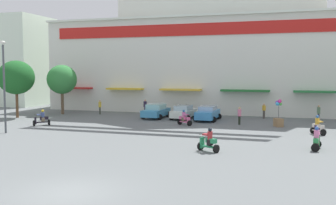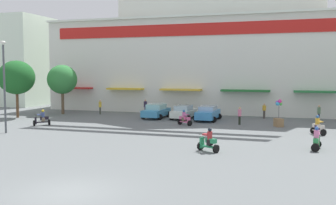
{
  "view_description": "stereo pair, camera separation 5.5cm",
  "coord_description": "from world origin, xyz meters",
  "px_view_note": "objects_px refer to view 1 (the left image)",
  "views": [
    {
      "loc": [
        8.73,
        -13.86,
        5.08
      ],
      "look_at": [
        -0.29,
        14.55,
        2.63
      ],
      "focal_mm": 41.66,
      "sensor_mm": 36.0,
      "label": 1
    },
    {
      "loc": [
        8.78,
        -13.84,
        5.08
      ],
      "look_at": [
        -0.29,
        14.55,
        2.63
      ],
      "focal_mm": 41.66,
      "sensor_mm": 36.0,
      "label": 2
    }
  ],
  "objects_px": {
    "parked_car_1": "(183,112)",
    "streetlamp_near": "(4,80)",
    "scooter_rider_4": "(209,142)",
    "pedestrian_0": "(100,106)",
    "scooter_rider_0": "(184,119)",
    "scooter_rider_3": "(42,119)",
    "scooter_rider_1": "(317,140)",
    "pedestrian_2": "(239,114)",
    "parked_car_0": "(156,111)",
    "pedestrian_1": "(145,106)",
    "scooter_rider_2": "(318,127)",
    "parked_car_2": "(208,113)",
    "plaza_tree_2": "(16,78)",
    "pedestrian_4": "(264,110)",
    "pedestrian_3": "(319,112)",
    "balloon_vendor_cart": "(278,116)",
    "plaza_tree_0": "(62,80)"
  },
  "relations": [
    {
      "from": "parked_car_2",
      "to": "scooter_rider_3",
      "type": "distance_m",
      "value": 16.15
    },
    {
      "from": "plaza_tree_2",
      "to": "pedestrian_4",
      "type": "relative_size",
      "value": 3.83
    },
    {
      "from": "plaza_tree_0",
      "to": "pedestrian_2",
      "type": "bearing_deg",
      "value": -7.67
    },
    {
      "from": "pedestrian_2",
      "to": "scooter_rider_0",
      "type": "bearing_deg",
      "value": -158.79
    },
    {
      "from": "scooter_rider_1",
      "to": "pedestrian_4",
      "type": "relative_size",
      "value": 0.96
    },
    {
      "from": "parked_car_2",
      "to": "scooter_rider_1",
      "type": "distance_m",
      "value": 15.74
    },
    {
      "from": "parked_car_1",
      "to": "scooter_rider_4",
      "type": "xyz_separation_m",
      "value": [
        5.9,
        -15.51,
        -0.1
      ]
    },
    {
      "from": "parked_car_0",
      "to": "scooter_rider_0",
      "type": "distance_m",
      "value": 6.09
    },
    {
      "from": "parked_car_2",
      "to": "scooter_rider_1",
      "type": "xyz_separation_m",
      "value": [
        9.68,
        -12.42,
        -0.14
      ]
    },
    {
      "from": "scooter_rider_2",
      "to": "plaza_tree_0",
      "type": "bearing_deg",
      "value": 166.45
    },
    {
      "from": "scooter_rider_0",
      "to": "scooter_rider_3",
      "type": "relative_size",
      "value": 1.03
    },
    {
      "from": "pedestrian_4",
      "to": "pedestrian_3",
      "type": "bearing_deg",
      "value": -13.64
    },
    {
      "from": "plaza_tree_2",
      "to": "pedestrian_2",
      "type": "bearing_deg",
      "value": 4.05
    },
    {
      "from": "parked_car_2",
      "to": "scooter_rider_0",
      "type": "distance_m",
      "value": 4.21
    },
    {
      "from": "parked_car_1",
      "to": "scooter_rider_2",
      "type": "xyz_separation_m",
      "value": [
        12.86,
        -6.46,
        -0.1
      ]
    },
    {
      "from": "scooter_rider_1",
      "to": "pedestrian_0",
      "type": "distance_m",
      "value": 26.86
    },
    {
      "from": "parked_car_0",
      "to": "streetlamp_near",
      "type": "relative_size",
      "value": 0.59
    },
    {
      "from": "pedestrian_3",
      "to": "scooter_rider_2",
      "type": "bearing_deg",
      "value": -93.76
    },
    {
      "from": "scooter_rider_3",
      "to": "scooter_rider_0",
      "type": "bearing_deg",
      "value": 18.49
    },
    {
      "from": "plaza_tree_2",
      "to": "parked_car_0",
      "type": "xyz_separation_m",
      "value": [
        14.48,
        4.09,
        -3.57
      ]
    },
    {
      "from": "scooter_rider_4",
      "to": "parked_car_0",
      "type": "bearing_deg",
      "value": 120.13
    },
    {
      "from": "pedestrian_1",
      "to": "pedestrian_2",
      "type": "relative_size",
      "value": 1.04
    },
    {
      "from": "scooter_rider_3",
      "to": "pedestrian_2",
      "type": "distance_m",
      "value": 18.43
    },
    {
      "from": "streetlamp_near",
      "to": "parked_car_1",
      "type": "bearing_deg",
      "value": 49.55
    },
    {
      "from": "scooter_rider_1",
      "to": "pedestrian_2",
      "type": "xyz_separation_m",
      "value": [
        -6.21,
        10.32,
        0.34
      ]
    },
    {
      "from": "pedestrian_3",
      "to": "pedestrian_0",
      "type": "bearing_deg",
      "value": -179.15
    },
    {
      "from": "parked_car_1",
      "to": "pedestrian_1",
      "type": "height_order",
      "value": "pedestrian_1"
    },
    {
      "from": "scooter_rider_1",
      "to": "scooter_rider_2",
      "type": "bearing_deg",
      "value": 85.83
    },
    {
      "from": "balloon_vendor_cart",
      "to": "scooter_rider_2",
      "type": "bearing_deg",
      "value": -49.18
    },
    {
      "from": "scooter_rider_0",
      "to": "pedestrian_2",
      "type": "relative_size",
      "value": 0.9
    },
    {
      "from": "scooter_rider_4",
      "to": "pedestrian_4",
      "type": "xyz_separation_m",
      "value": [
        2.16,
        18.41,
        0.27
      ]
    },
    {
      "from": "parked_car_1",
      "to": "pedestrian_0",
      "type": "xyz_separation_m",
      "value": [
        -10.41,
        1.25,
        0.24
      ]
    },
    {
      "from": "scooter_rider_2",
      "to": "pedestrian_1",
      "type": "distance_m",
      "value": 20.14
    },
    {
      "from": "parked_car_1",
      "to": "streetlamp_near",
      "type": "distance_m",
      "value": 17.87
    },
    {
      "from": "scooter_rider_2",
      "to": "scooter_rider_3",
      "type": "relative_size",
      "value": 1.05
    },
    {
      "from": "plaza_tree_2",
      "to": "pedestrian_3",
      "type": "height_order",
      "value": "plaza_tree_2"
    },
    {
      "from": "scooter_rider_1",
      "to": "streetlamp_near",
      "type": "distance_m",
      "value": 24.04
    },
    {
      "from": "pedestrian_3",
      "to": "streetlamp_near",
      "type": "relative_size",
      "value": 0.23
    },
    {
      "from": "plaza_tree_2",
      "to": "scooter_rider_2",
      "type": "xyz_separation_m",
      "value": [
        30.32,
        -2.16,
        -3.7
      ]
    },
    {
      "from": "balloon_vendor_cart",
      "to": "parked_car_0",
      "type": "bearing_deg",
      "value": 168.38
    },
    {
      "from": "scooter_rider_4",
      "to": "pedestrian_0",
      "type": "relative_size",
      "value": 0.9
    },
    {
      "from": "parked_car_2",
      "to": "pedestrian_0",
      "type": "bearing_deg",
      "value": 172.26
    },
    {
      "from": "pedestrian_2",
      "to": "parked_car_0",
      "type": "bearing_deg",
      "value": 165.22
    },
    {
      "from": "pedestrian_0",
      "to": "pedestrian_1",
      "type": "bearing_deg",
      "value": 12.43
    },
    {
      "from": "plaza_tree_2",
      "to": "parked_car_2",
      "type": "bearing_deg",
      "value": 10.59
    },
    {
      "from": "scooter_rider_3",
      "to": "balloon_vendor_cart",
      "type": "height_order",
      "value": "balloon_vendor_cart"
    },
    {
      "from": "parked_car_1",
      "to": "pedestrian_0",
      "type": "height_order",
      "value": "pedestrian_0"
    },
    {
      "from": "pedestrian_4",
      "to": "balloon_vendor_cart",
      "type": "height_order",
      "value": "balloon_vendor_cart"
    },
    {
      "from": "pedestrian_2",
      "to": "pedestrian_3",
      "type": "xyz_separation_m",
      "value": [
        7.21,
        4.23,
        0.01
      ]
    },
    {
      "from": "scooter_rider_4",
      "to": "balloon_vendor_cart",
      "type": "relative_size",
      "value": 0.61
    }
  ]
}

